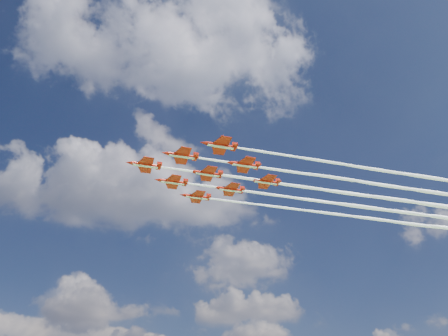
{
  "coord_description": "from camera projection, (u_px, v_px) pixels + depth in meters",
  "views": [
    {
      "loc": [
        -0.48,
        -108.47,
        17.46
      ],
      "look_at": [
        10.08,
        2.26,
        86.19
      ],
      "focal_mm": 35.0,
      "sensor_mm": 36.0,
      "label": 1
    }
  ],
  "objects": [
    {
      "name": "jet_lead",
      "position": [
        374.0,
        197.0,
        142.17
      ],
      "size": [
        153.07,
        30.69,
        2.58
      ],
      "rotation": [
        0.0,
        0.0,
        0.17
      ],
      "color": "#B9180A"
    },
    {
      "name": "jet_row2_port",
      "position": [
        413.0,
        189.0,
        137.97
      ],
      "size": [
        153.07,
        30.69,
        2.58
      ],
      "rotation": [
        0.0,
        0.0,
        0.17
      ],
      "color": "#B9180A"
    },
    {
      "name": "jet_row2_starb",
      "position": [
        385.0,
        210.0,
        150.47
      ],
      "size": [
        153.07,
        30.69,
        2.58
      ],
      "rotation": [
        0.0,
        0.0,
        0.17
      ],
      "color": "#B9180A"
    },
    {
      "name": "jet_row3_centre",
      "position": [
        422.0,
        203.0,
        146.27
      ],
      "size": [
        153.07,
        30.69,
        2.58
      ],
      "rotation": [
        0.0,
        0.0,
        0.17
      ],
      "color": "#B9180A"
    },
    {
      "name": "jet_row3_starb",
      "position": [
        396.0,
        222.0,
        158.78
      ],
      "size": [
        153.07,
        30.69,
        2.58
      ],
      "rotation": [
        0.0,
        0.0,
        0.17
      ],
      "color": "#B9180A"
    },
    {
      "name": "jet_row4_starb",
      "position": [
        431.0,
        216.0,
        154.58
      ],
      "size": [
        153.07,
        30.69,
        2.58
      ],
      "rotation": [
        0.0,
        0.0,
        0.17
      ],
      "color": "#B9180A"
    }
  ]
}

